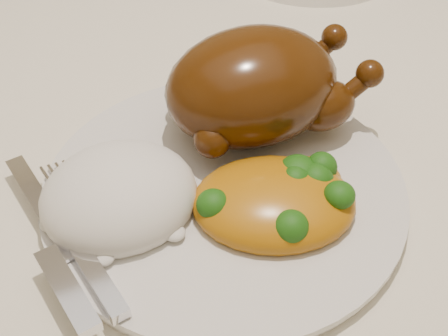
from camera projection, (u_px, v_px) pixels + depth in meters
name	position (u px, v px, depth m)	size (l,w,h in m)	color
dining_table	(248.00, 137.00, 0.72)	(1.60, 0.90, 0.76)	brown
tablecloth	(250.00, 85.00, 0.67)	(1.73, 1.03, 0.18)	silver
dinner_plate	(224.00, 192.00, 0.50)	(0.29, 0.29, 0.01)	silver
roast_chicken	(257.00, 86.00, 0.52)	(0.18, 0.12, 0.10)	#4A2307
rice_mound	(119.00, 197.00, 0.47)	(0.12, 0.11, 0.06)	white
mac_and_cheese	(282.00, 198.00, 0.47)	(0.15, 0.14, 0.05)	#B9700B
cutlery	(71.00, 254.00, 0.44)	(0.05, 0.19, 0.01)	silver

